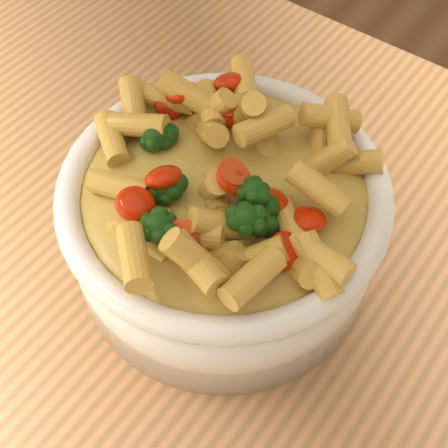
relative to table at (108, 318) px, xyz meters
The scene contains 3 objects.
table is the anchor object (origin of this frame).
serving_bowl 0.19m from the table, 37.19° to the left, with size 0.24×0.24×0.10m.
pasta_salad 0.25m from the table, 37.19° to the left, with size 0.19×0.19×0.04m.
Camera 1 is at (0.26, -0.16, 1.34)m, focal length 50.00 mm.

